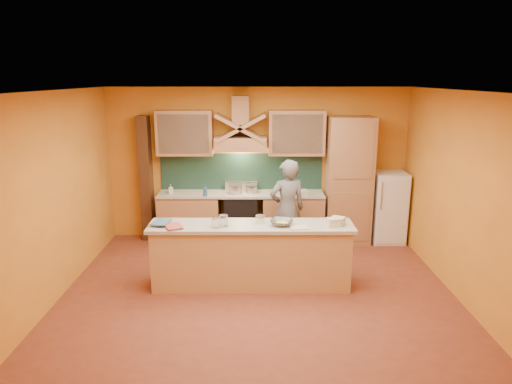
{
  "coord_description": "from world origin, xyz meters",
  "views": [
    {
      "loc": [
        -0.04,
        -5.84,
        2.97
      ],
      "look_at": [
        -0.03,
        0.9,
        1.26
      ],
      "focal_mm": 32.0,
      "sensor_mm": 36.0,
      "label": 1
    }
  ],
  "objects_px": {
    "mixing_bowl": "(282,223)",
    "kitchen_scale": "(260,220)",
    "fridge": "(388,207)",
    "person": "(287,210)",
    "stove": "(241,217)"
  },
  "relations": [
    {
      "from": "stove",
      "to": "fridge",
      "type": "height_order",
      "value": "fridge"
    },
    {
      "from": "stove",
      "to": "mixing_bowl",
      "type": "xyz_separation_m",
      "value": [
        0.63,
        -1.94,
        0.53
      ]
    },
    {
      "from": "mixing_bowl",
      "to": "fridge",
      "type": "bearing_deg",
      "value": 43.14
    },
    {
      "from": "fridge",
      "to": "person",
      "type": "bearing_deg",
      "value": -157.0
    },
    {
      "from": "person",
      "to": "stove",
      "type": "bearing_deg",
      "value": -61.88
    },
    {
      "from": "mixing_bowl",
      "to": "kitchen_scale",
      "type": "bearing_deg",
      "value": 161.24
    },
    {
      "from": "mixing_bowl",
      "to": "person",
      "type": "bearing_deg",
      "value": 81.99
    },
    {
      "from": "fridge",
      "to": "mixing_bowl",
      "type": "height_order",
      "value": "fridge"
    },
    {
      "from": "fridge",
      "to": "mixing_bowl",
      "type": "xyz_separation_m",
      "value": [
        -2.07,
        -1.94,
        0.33
      ]
    },
    {
      "from": "stove",
      "to": "person",
      "type": "distance_m",
      "value": 1.2
    },
    {
      "from": "kitchen_scale",
      "to": "person",
      "type": "bearing_deg",
      "value": 64.36
    },
    {
      "from": "person",
      "to": "kitchen_scale",
      "type": "height_order",
      "value": "person"
    },
    {
      "from": "fridge",
      "to": "person",
      "type": "distance_m",
      "value": 2.08
    },
    {
      "from": "stove",
      "to": "person",
      "type": "bearing_deg",
      "value": -45.75
    },
    {
      "from": "stove",
      "to": "mixing_bowl",
      "type": "bearing_deg",
      "value": -71.97
    }
  ]
}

